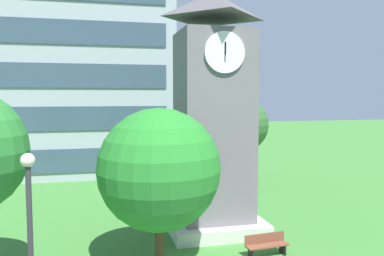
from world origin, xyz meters
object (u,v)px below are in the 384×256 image
at_px(street_lamp, 30,226).
at_px(tree_near_tower, 159,170).
at_px(clock_tower, 213,125).
at_px(park_bench, 266,245).
at_px(tree_by_building, 241,125).

distance_m(street_lamp, tree_near_tower, 5.91).
xyz_separation_m(clock_tower, park_bench, (1.16, -3.74, -4.65)).
relative_size(clock_tower, park_bench, 6.17).
bearing_deg(tree_by_building, street_lamp, -125.84).
relative_size(park_bench, tree_near_tower, 0.30).
height_order(park_bench, tree_near_tower, tree_near_tower).
height_order(tree_near_tower, tree_by_building, tree_by_building).
bearing_deg(park_bench, clock_tower, 107.26).
relative_size(clock_tower, tree_by_building, 1.78).
distance_m(park_bench, tree_near_tower, 5.41).
xyz_separation_m(park_bench, tree_by_building, (3.43, 12.19, 3.95)).
relative_size(park_bench, tree_by_building, 0.29).
bearing_deg(park_bench, tree_by_building, 74.26).
distance_m(park_bench, street_lamp, 9.66).
bearing_deg(street_lamp, park_bench, 26.13).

